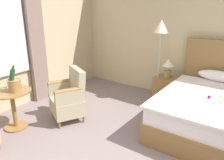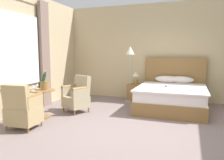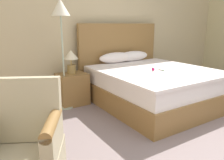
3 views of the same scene
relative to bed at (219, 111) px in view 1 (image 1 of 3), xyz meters
name	(u,v)px [view 1 (image 1 of 3)]	position (x,y,z in m)	size (l,w,h in m)	color
wall_headboard_side	(224,30)	(-0.29, 1.14, 1.20)	(6.73, 0.12, 3.12)	#C9B589
bed	(219,111)	(0.00, 0.00, 0.00)	(1.82, 2.08, 1.38)	olive
nightstand	(166,89)	(-1.17, 0.66, -0.09)	(0.51, 0.42, 0.54)	olive
bedside_lamp	(168,66)	(-1.17, 0.66, 0.45)	(0.25, 0.25, 0.40)	olive
floor_lamp_brass	(161,35)	(-1.34, 0.57, 1.07)	(0.30, 0.30, 1.74)	#ADBBA2
side_table_round	(13,106)	(-2.83, -1.89, 0.05)	(0.64, 0.64, 0.67)	olive
champagne_bucket	(14,84)	(-2.77, -1.85, 0.45)	(0.21, 0.21, 0.46)	olive
wine_glass_near_bucket	(8,82)	(-3.01, -1.82, 0.41)	(0.07, 0.07, 0.13)	white
armchair_by_window	(69,98)	(-2.31, -1.12, 0.06)	(0.77, 0.76, 0.95)	olive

